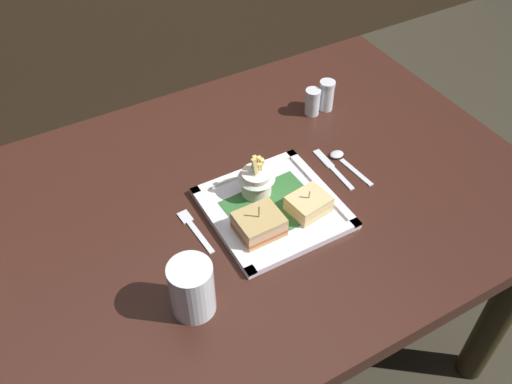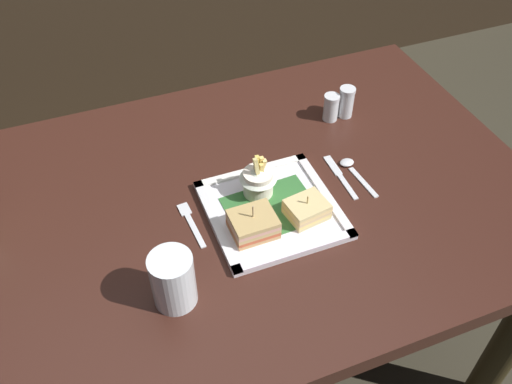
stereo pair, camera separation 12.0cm
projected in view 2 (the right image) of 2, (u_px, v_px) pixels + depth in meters
name	position (u px, v px, depth m)	size (l,w,h in m)	color
ground_plane	(245.00, 357.00, 1.77)	(6.00, 6.00, 0.00)	#342F22
dining_table	(242.00, 230.00, 1.33)	(1.37, 0.91, 0.74)	#381B14
square_plate	(272.00, 210.00, 1.21)	(0.28, 0.28, 0.02)	white
sandwich_half_left	(253.00, 224.00, 1.14)	(0.09, 0.08, 0.08)	tan
sandwich_half_right	(307.00, 209.00, 1.18)	(0.09, 0.08, 0.06)	#D5BF87
fries_cup	(258.00, 179.00, 1.21)	(0.08, 0.08, 0.11)	white
water_glass	(173.00, 282.00, 1.02)	(0.08, 0.08, 0.12)	silver
fork	(191.00, 222.00, 1.19)	(0.03, 0.14, 0.00)	silver
knife	(339.00, 175.00, 1.30)	(0.02, 0.16, 0.00)	silver
spoon	(351.00, 168.00, 1.31)	(0.04, 0.14, 0.01)	silver
salt_shaker	(331.00, 109.00, 1.43)	(0.04, 0.04, 0.07)	silver
pepper_shaker	(346.00, 104.00, 1.44)	(0.04, 0.04, 0.08)	silver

